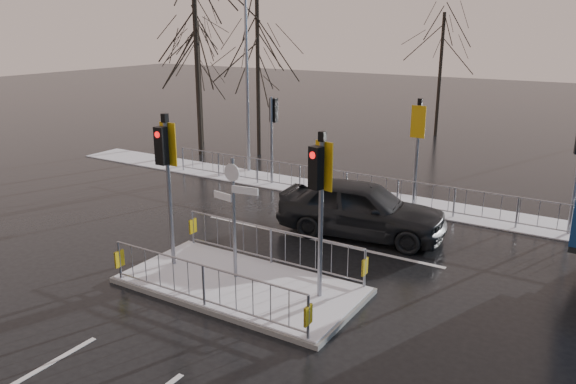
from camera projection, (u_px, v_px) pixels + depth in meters
The scene contains 11 objects.
ground at pixel (241, 287), 13.90m from camera, with size 120.00×120.00×0.00m, color black.
snow_verge at pixel (377, 199), 20.92m from camera, with size 30.00×2.00×0.04m, color white.
lane_markings at pixel (233, 293), 13.63m from camera, with size 8.00×11.38×0.01m.
traffic_island at pixel (240, 273), 13.81m from camera, with size 6.00×3.04×4.15m.
far_kerb_fixtures at pixel (380, 177), 20.07m from camera, with size 18.00×0.65×3.83m.
car_far_lane at pixel (362, 208), 17.10m from camera, with size 2.06×5.11×1.74m, color black.
tree_near_a at pixel (195, 27), 26.39m from camera, with size 4.75×4.75×8.97m.
tree_near_b at pixel (258, 49), 26.64m from camera, with size 4.00×4.00×7.55m.
tree_near_c at pixel (199, 58), 29.90m from camera, with size 3.50×3.50×6.61m.
tree_far_a at pixel (442, 51), 31.47m from camera, with size 3.75×3.75×7.08m.
street_lamp_left at pixel (248, 68), 23.59m from camera, with size 1.25×0.18×8.20m.
Camera 1 is at (7.62, -10.15, 6.27)m, focal length 35.00 mm.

